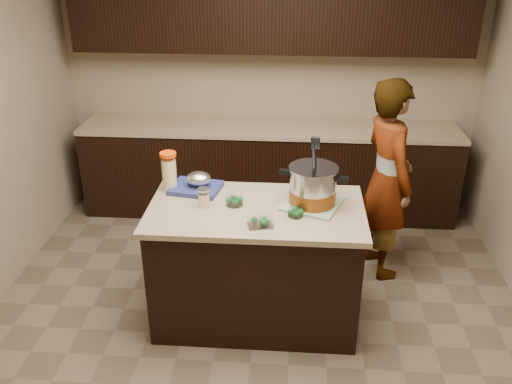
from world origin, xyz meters
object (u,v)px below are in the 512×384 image
(island, at_px, (256,264))
(person, at_px, (387,180))
(stock_pot, at_px, (313,188))
(lemonade_pitcher, at_px, (169,173))

(island, distance_m, person, 1.27)
(stock_pot, relative_size, person, 0.29)
(stock_pot, relative_size, lemonade_pitcher, 1.68)
(island, xyz_separation_m, person, (0.98, 0.72, 0.36))
(stock_pot, bearing_deg, island, -156.57)
(stock_pot, xyz_separation_m, lemonade_pitcher, (-1.01, 0.17, 0.00))
(island, bearing_deg, lemonade_pitcher, 159.27)
(island, relative_size, lemonade_pitcher, 5.19)
(lemonade_pitcher, xyz_separation_m, person, (1.62, 0.48, -0.22))
(lemonade_pitcher, bearing_deg, island, -20.73)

